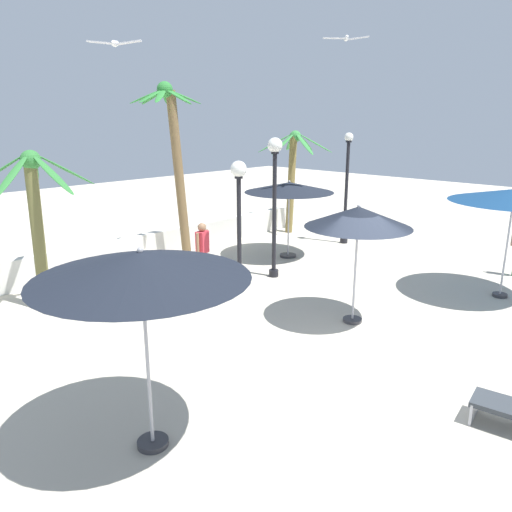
{
  "coord_description": "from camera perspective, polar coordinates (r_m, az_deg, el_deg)",
  "views": [
    {
      "loc": [
        -7.92,
        -4.42,
        4.48
      ],
      "look_at": [
        0.0,
        3.11,
        1.4
      ],
      "focal_mm": 34.3,
      "sensor_mm": 36.0,
      "label": 1
    }
  ],
  "objects": [
    {
      "name": "ground_plane",
      "position": [
        10.12,
        13.1,
        -10.99
      ],
      "size": [
        56.0,
        56.0,
        0.0
      ],
      "primitive_type": "plane",
      "color": "beige"
    },
    {
      "name": "boundary_wall",
      "position": [
        16.0,
        -15.15,
        0.52
      ],
      "size": [
        25.2,
        0.3,
        0.86
      ],
      "primitive_type": "cube",
      "color": "silver",
      "rests_on": "ground_plane"
    },
    {
      "name": "patio_umbrella_0",
      "position": [
        16.0,
        3.88,
        7.94
      ],
      "size": [
        2.91,
        2.91,
        2.56
      ],
      "color": "#333338",
      "rests_on": "ground_plane"
    },
    {
      "name": "patio_umbrella_1",
      "position": [
        6.4,
        -13.24,
        -1.17
      ],
      "size": [
        2.84,
        2.84,
        2.92
      ],
      "color": "#333338",
      "rests_on": "ground_plane"
    },
    {
      "name": "patio_umbrella_2",
      "position": [
        10.78,
        11.83,
        4.4
      ],
      "size": [
        2.33,
        2.33,
        2.71
      ],
      "color": "#333338",
      "rests_on": "ground_plane"
    },
    {
      "name": "palm_tree_0",
      "position": [
        19.78,
        4.31,
        10.27
      ],
      "size": [
        2.96,
        2.63,
        4.03
      ],
      "color": "brown",
      "rests_on": "ground_plane"
    },
    {
      "name": "palm_tree_1",
      "position": [
        12.44,
        -24.31,
        4.9
      ],
      "size": [
        2.69,
        2.81,
        3.81
      ],
      "color": "brown",
      "rests_on": "ground_plane"
    },
    {
      "name": "palm_tree_2",
      "position": [
        15.45,
        -9.42,
        11.71
      ],
      "size": [
        2.13,
        2.13,
        5.53
      ],
      "color": "brown",
      "rests_on": "ground_plane"
    },
    {
      "name": "lamp_post_0",
      "position": [
        12.89,
        -2.01,
        6.14
      ],
      "size": [
        0.43,
        0.43,
        3.44
      ],
      "color": "black",
      "rests_on": "ground_plane"
    },
    {
      "name": "lamp_post_1",
      "position": [
        13.82,
        2.18,
        8.04
      ],
      "size": [
        0.41,
        0.41,
        3.98
      ],
      "color": "black",
      "rests_on": "ground_plane"
    },
    {
      "name": "lamp_post_2",
      "position": [
        18.16,
        10.52,
        8.33
      ],
      "size": [
        0.31,
        0.31,
        4.0
      ],
      "color": "black",
      "rests_on": "ground_plane"
    },
    {
      "name": "guest_0",
      "position": [
        13.66,
        -6.26,
        1.09
      ],
      "size": [
        0.53,
        0.34,
        1.72
      ],
      "color": "gold",
      "rests_on": "ground_plane"
    },
    {
      "name": "seagull_0",
      "position": [
        15.08,
        10.46,
        23.68
      ],
      "size": [
        0.95,
        1.05,
        0.14
      ],
      "color": "white"
    },
    {
      "name": "seagull_1",
      "position": [
        11.02,
        -16.16,
        22.73
      ],
      "size": [
        0.86,
        0.86,
        0.14
      ],
      "color": "white"
    }
  ]
}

